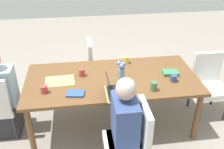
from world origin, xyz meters
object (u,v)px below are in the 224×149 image
Objects in this scene: person_far_left_near at (124,133)px; laptop_far_left_near at (115,91)px; chair_far_left_near at (132,138)px; coffee_mug_far_left at (44,89)px; person_head_right_left_mid at (2,99)px; coffee_mug_centre_left at (82,73)px; coffee_mug_near_right at (174,78)px; chair_head_left_left_far at (208,81)px; dining_table at (112,82)px; book_red_cover at (75,94)px; flower_vase at (121,71)px; chair_near_right_near at (98,64)px; coffee_mug_near_left at (154,86)px; coffee_mug_centre_right at (126,60)px; book_blue_cover at (170,73)px.

person_far_left_near reaches higher than laptop_far_left_near.
coffee_mug_far_left is (0.92, -0.63, 0.28)m from chair_far_left_near.
person_head_right_left_mid is 13.01× the size of coffee_mug_far_left.
person_head_right_left_mid is at bearing 4.15° from coffee_mug_centre_left.
coffee_mug_centre_left is (1.12, -0.29, 0.01)m from coffee_mug_near_right.
chair_far_left_near is 0.75× the size of person_far_left_near.
coffee_mug_far_left is (2.22, 0.33, 0.28)m from chair_head_left_left_far.
person_far_left_near reaches higher than chair_far_left_near.
book_red_cover reaches higher than dining_table.
chair_far_left_near is 0.86m from flower_vase.
chair_head_left_left_far is at bearing 179.97° from coffee_mug_centre_left.
chair_near_right_near is at bearing -82.14° from dining_table.
flower_vase is 1.36× the size of book_red_cover.
person_far_left_near is at bearing 46.50° from coffee_mug_near_left.
laptop_far_left_near is (-0.10, 1.20, 0.28)m from chair_near_right_near.
chair_head_left_left_far reaches higher than coffee_mug_centre_right.
coffee_mug_centre_left is at bearing -28.77° from coffee_mug_near_left.
dining_table is at bearing -13.99° from coffee_mug_near_right.
chair_far_left_near is at bearing 149.40° from person_head_right_left_mid.
coffee_mug_centre_left is (0.47, -0.96, 0.28)m from chair_far_left_near.
laptop_far_left_near is at bearing -177.32° from book_red_cover.
flower_vase is 2.47× the size of coffee_mug_near_left.
chair_near_right_near is 4.50× the size of book_blue_cover.
person_head_right_left_mid is 1.33× the size of chair_head_left_left_far.
chair_near_right_near is (0.14, -1.63, -0.03)m from person_far_left_near.
person_head_right_left_mid reaches higher than laptop_far_left_near.
flower_vase reaches higher than coffee_mug_near_left.
book_red_cover is (0.57, 0.23, -0.12)m from flower_vase.
chair_head_left_left_far is at bearing -156.09° from coffee_mug_near_right.
coffee_mug_centre_left is (0.38, -0.10, 0.12)m from dining_table.
laptop_far_left_near is at bearing 1.39° from coffee_mug_near_left.
person_head_right_left_mid reaches higher than coffee_mug_near_right.
coffee_mug_near_right reaches higher than book_red_cover.
chair_head_left_left_far and chair_near_right_near have the same top height.
flower_vase is at bearing -9.32° from coffee_mug_near_right.
person_far_left_near is 14.01× the size of coffee_mug_near_right.
flower_vase is 0.49m from coffee_mug_centre_right.
chair_head_left_left_far is (-1.30, -0.96, 0.00)m from chair_far_left_near.
person_head_right_left_mid is 4.41× the size of flower_vase.
person_head_right_left_mid is at bearing 1.50° from chair_head_left_left_far.
chair_far_left_near is 0.68m from coffee_mug_near_left.
book_blue_cover is at bearing 136.03° from chair_near_right_near.
laptop_far_left_near is at bearing 18.10° from chair_head_left_left_far.
coffee_mug_near_right is 0.18m from book_blue_cover.
chair_head_left_left_far is (-1.38, -0.90, -0.03)m from person_far_left_near.
person_head_right_left_mid is at bearing 11.85° from coffee_mug_centre_right.
person_far_left_near is 0.67m from coffee_mug_near_left.
book_red_cover is at bearing 21.91° from flower_vase.
laptop_far_left_near is 0.46m from coffee_mug_near_left.
person_far_left_near is at bearing 51.00° from book_blue_cover.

